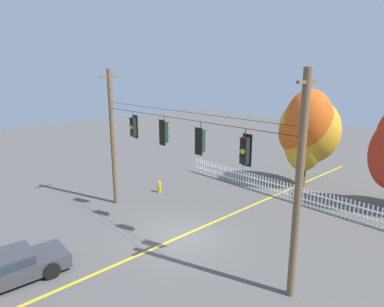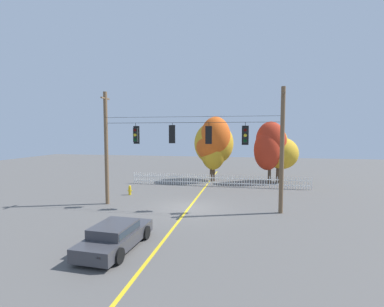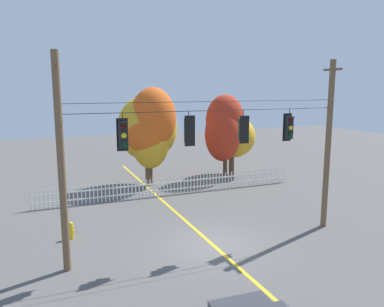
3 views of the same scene
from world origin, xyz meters
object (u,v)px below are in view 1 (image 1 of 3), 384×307
at_px(traffic_signal_northbound_primary, 134,127).
at_px(parked_car, 6,268).
at_px(traffic_signal_westbound_side, 201,141).
at_px(autumn_maple_mid, 308,133).
at_px(traffic_signal_eastbound_side, 245,151).
at_px(fire_hydrant, 159,187).
at_px(autumn_maple_near_fence, 306,131).
at_px(traffic_signal_northbound_secondary, 164,132).

bearing_deg(traffic_signal_northbound_primary, parked_car, -74.83).
relative_size(traffic_signal_westbound_side, autumn_maple_mid, 0.23).
distance_m(traffic_signal_eastbound_side, parked_car, 9.96).
bearing_deg(fire_hydrant, traffic_signal_westbound_side, -23.63).
height_order(autumn_maple_mid, fire_hydrant, autumn_maple_mid).
distance_m(traffic_signal_westbound_side, traffic_signal_eastbound_side, 2.33).
xyz_separation_m(traffic_signal_eastbound_side, autumn_maple_near_fence, (-3.31, 10.76, -0.96)).
height_order(traffic_signal_northbound_primary, fire_hydrant, traffic_signal_northbound_primary).
relative_size(traffic_signal_northbound_secondary, parked_car, 0.32).
distance_m(autumn_maple_near_fence, parked_car, 18.34).
relative_size(traffic_signal_westbound_side, fire_hydrant, 1.77).
distance_m(traffic_signal_northbound_primary, traffic_signal_northbound_secondary, 2.61).
xyz_separation_m(traffic_signal_eastbound_side, fire_hydrant, (-9.20, 2.99, -4.51)).
relative_size(traffic_signal_eastbound_side, fire_hydrant, 1.83).
bearing_deg(autumn_maple_near_fence, traffic_signal_eastbound_side, -72.91).
bearing_deg(traffic_signal_northbound_primary, autumn_maple_near_fence, 69.28).
bearing_deg(autumn_maple_near_fence, traffic_signal_westbound_side, -84.79).
bearing_deg(autumn_maple_near_fence, autumn_maple_mid, 92.68).
xyz_separation_m(autumn_maple_near_fence, autumn_maple_mid, (-0.01, 0.24, -0.18)).
height_order(traffic_signal_eastbound_side, autumn_maple_mid, autumn_maple_mid).
distance_m(traffic_signal_westbound_side, parked_car, 8.89).
bearing_deg(parked_car, autumn_maple_mid, 83.33).
bearing_deg(traffic_signal_westbound_side, traffic_signal_northbound_primary, 179.78).
bearing_deg(traffic_signal_northbound_primary, traffic_signal_northbound_secondary, -0.43).
height_order(traffic_signal_northbound_primary, traffic_signal_eastbound_side, same).
bearing_deg(traffic_signal_eastbound_side, traffic_signal_northbound_secondary, -179.76).
height_order(traffic_signal_eastbound_side, autumn_maple_near_fence, autumn_maple_near_fence).
bearing_deg(autumn_maple_mid, traffic_signal_northbound_secondary, -97.51).
bearing_deg(parked_car, fire_hydrant, 110.35).
relative_size(traffic_signal_eastbound_side, autumn_maple_mid, 0.23).
distance_m(autumn_maple_mid, fire_hydrant, 10.49).
bearing_deg(fire_hydrant, autumn_maple_near_fence, 52.84).
relative_size(traffic_signal_northbound_secondary, autumn_maple_near_fence, 0.20).
bearing_deg(traffic_signal_northbound_primary, autumn_maple_mid, 69.74).
bearing_deg(autumn_maple_near_fence, parked_car, -96.80).
distance_m(autumn_maple_mid, parked_car, 18.54).
relative_size(autumn_maple_near_fence, parked_car, 1.55).
bearing_deg(traffic_signal_eastbound_side, fire_hydrant, 162.00).
distance_m(traffic_signal_eastbound_side, autumn_maple_mid, 11.55).
height_order(traffic_signal_westbound_side, traffic_signal_eastbound_side, same).
xyz_separation_m(traffic_signal_northbound_primary, fire_hydrant, (-1.82, 2.99, -4.52)).
distance_m(traffic_signal_northbound_primary, parked_car, 8.57).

